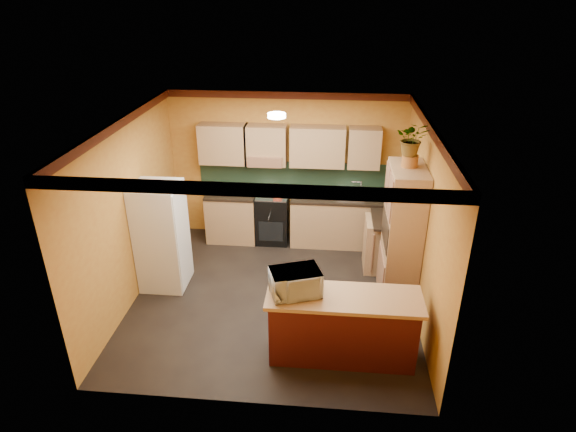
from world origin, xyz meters
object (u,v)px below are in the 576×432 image
object	(u,v)px
stove	(273,218)
microwave	(295,282)
fridge	(161,236)
breakfast_bar	(342,328)
base_cabinets_back	(307,220)
pantry	(402,236)

from	to	relation	value
stove	microwave	world-z (taller)	microwave
fridge	microwave	world-z (taller)	fridge
stove	breakfast_bar	world-z (taller)	stove
base_cabinets_back	microwave	bearing A→B (deg)	-89.52
base_cabinets_back	stove	distance (m)	0.63
stove	pantry	xyz separation A→B (m)	(2.08, -1.63, 0.59)
pantry	microwave	world-z (taller)	pantry
base_cabinets_back	pantry	size ratio (longest dim) A/B	1.74
base_cabinets_back	breakfast_bar	distance (m)	3.09
base_cabinets_back	pantry	distance (m)	2.27
base_cabinets_back	fridge	distance (m)	2.70
fridge	microwave	size ratio (longest dim) A/B	2.88
fridge	breakfast_bar	size ratio (longest dim) A/B	0.94
base_cabinets_back	stove	world-z (taller)	stove
base_cabinets_back	microwave	world-z (taller)	microwave
stove	pantry	size ratio (longest dim) A/B	0.43
stove	breakfast_bar	xyz separation A→B (m)	(1.25, -3.02, -0.02)
microwave	breakfast_bar	bearing A→B (deg)	-19.64
base_cabinets_back	breakfast_bar	size ratio (longest dim) A/B	2.03
base_cabinets_back	fridge	size ratio (longest dim) A/B	2.15
stove	microwave	bearing A→B (deg)	-77.86
pantry	microwave	bearing A→B (deg)	-135.88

